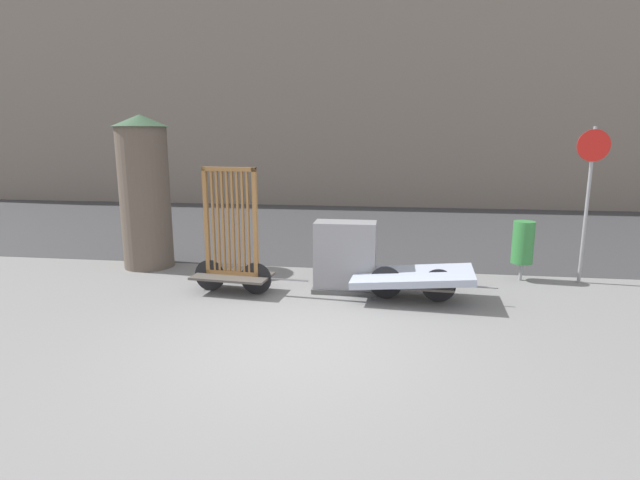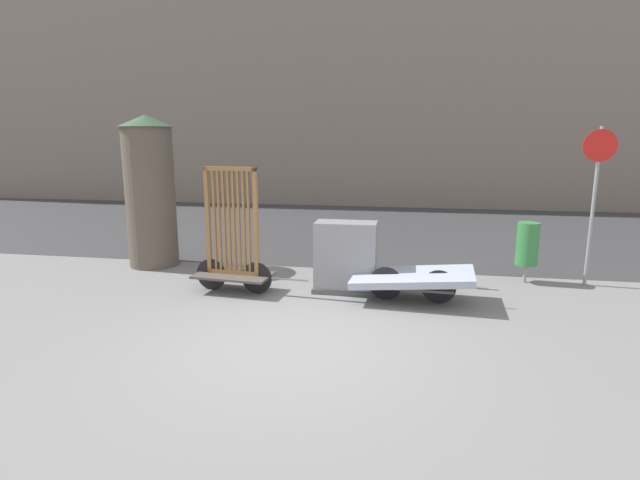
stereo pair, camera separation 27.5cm
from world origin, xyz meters
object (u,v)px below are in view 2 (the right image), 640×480
Objects in this scene: advertising_column at (150,191)px; bike_cart_with_bedframe at (233,251)px; utility_cabinet at (346,259)px; sign_post at (596,184)px; trash_bin at (527,244)px; bike_cart_with_mattress at (412,278)px.

bike_cart_with_bedframe is at bearing -32.96° from advertising_column.
sign_post reaches higher than utility_cabinet.
advertising_column reaches higher than trash_bin.
advertising_column is (-5.39, 1.49, 1.19)m from bike_cart_with_mattress.
advertising_column is at bearing 168.28° from bike_cart_with_mattress.
utility_cabinet is at bearing -165.25° from sign_post.
bike_cart_with_mattress is at bearing -17.08° from utility_cabinet.
sign_post is at bearing 29.05° from bike_cart_with_mattress.
advertising_column is (-8.54, 0.01, -0.27)m from sign_post.
sign_post is (4.30, 1.13, 1.27)m from utility_cabinet.
bike_cart_with_bedframe is 6.50m from sign_post.
advertising_column reaches higher than bike_cart_with_mattress.
advertising_column reaches higher than sign_post.
utility_cabinet is 1.09× the size of trash_bin.
trash_bin is 7.53m from advertising_column.
sign_post is (1.05, -0.01, 1.12)m from trash_bin.
trash_bin is (5.18, 1.49, -0.01)m from bike_cart_with_bedframe.
utility_cabinet is at bearing -160.66° from trash_bin.
sign_post is at bearing 14.75° from utility_cabinet.
utility_cabinet reaches higher than bike_cart_with_mattress.
trash_bin is 0.36× the size of advertising_column.
advertising_column is at bearing 179.95° from sign_post.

